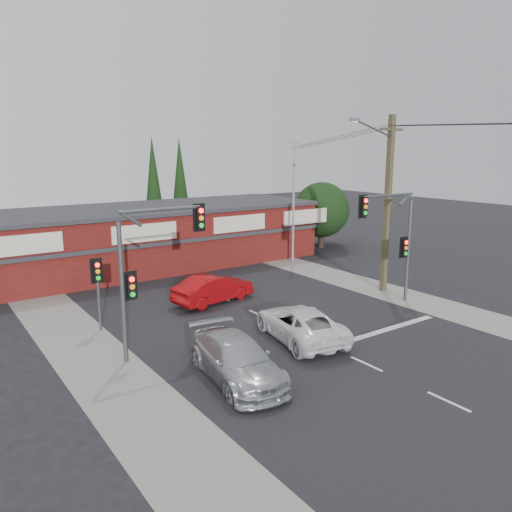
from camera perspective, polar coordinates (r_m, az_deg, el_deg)
ground at (r=22.50m, az=5.72°, el=-9.13°), size 120.00×120.00×0.00m
road_strip at (r=26.26m, az=-1.43°, el=-5.93°), size 14.00×70.00×0.01m
verge_left at (r=22.96m, az=-19.64°, el=-9.34°), size 3.00×70.00×0.02m
verge_right at (r=31.56m, az=11.55°, el=-3.06°), size 3.00×70.00×0.02m
stop_line at (r=23.87m, az=14.57°, el=-8.17°), size 6.50×0.35×0.01m
white_suv at (r=21.92m, az=5.05°, el=-7.68°), size 3.38×5.59×1.45m
silver_suv at (r=18.25m, az=-2.25°, el=-11.70°), size 2.87×5.51×1.53m
red_sedan at (r=27.11m, az=-4.89°, el=-3.72°), size 4.84×2.41×1.53m
lane_dashes at (r=25.20m, az=0.27°, el=-6.68°), size 0.12×44.90×0.01m
shop_building at (r=35.72m, az=-13.52°, el=2.09°), size 27.30×8.40×4.22m
tree_cluster at (r=42.61m, az=7.29°, el=4.93°), size 5.90×5.10×5.50m
conifer_near at (r=43.49m, az=-11.65°, el=8.35°), size 1.80×1.80×9.25m
conifer_far at (r=46.78m, az=-8.67°, el=8.70°), size 1.80×1.80×9.25m
traffic_mast_left at (r=19.74m, az=-12.28°, el=-0.45°), size 3.77×0.27×5.97m
traffic_mast_right at (r=26.96m, az=15.64°, el=2.73°), size 3.96×0.27×5.97m
pedestal_signal at (r=23.51m, az=-17.67°, el=-2.57°), size 0.55×0.27×3.38m
utility_pole at (r=29.19m, az=14.68°, el=6.33°), size 4.38×0.59×10.00m
steel_pole at (r=36.13m, az=4.32°, el=6.61°), size 1.20×0.16×9.00m
power_lines at (r=25.98m, az=24.69°, el=13.04°), size 2.01×29.00×1.22m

